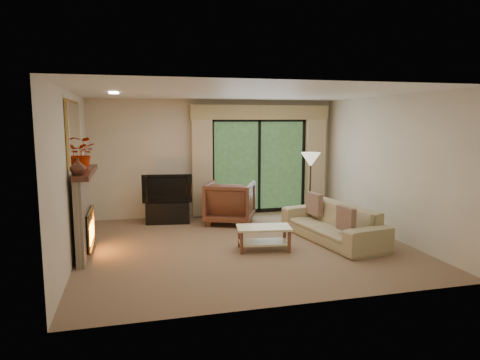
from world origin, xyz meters
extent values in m
plane|color=#876A50|center=(0.00, 0.00, 0.00)|extent=(5.50, 5.50, 0.00)
plane|color=white|center=(0.00, 0.00, 2.60)|extent=(5.50, 5.50, 0.00)
plane|color=beige|center=(0.00, 2.50, 1.30)|extent=(5.00, 0.00, 5.00)
plane|color=beige|center=(0.00, -2.50, 1.30)|extent=(5.00, 0.00, 5.00)
plane|color=beige|center=(-2.75, 0.00, 1.30)|extent=(0.00, 5.00, 5.00)
plane|color=beige|center=(2.75, 0.00, 1.30)|extent=(0.00, 5.00, 5.00)
cube|color=#C4AF87|center=(-0.35, 2.34, 1.20)|extent=(0.45, 0.18, 2.35)
cube|color=#C4AF87|center=(2.35, 2.34, 1.20)|extent=(0.45, 0.18, 2.35)
cube|color=tan|center=(1.00, 2.36, 2.32)|extent=(3.20, 0.24, 0.32)
cube|color=black|center=(-1.15, 1.95, 0.22)|extent=(0.95, 0.52, 0.45)
imported|color=black|center=(-1.15, 1.95, 0.75)|extent=(1.04, 0.27, 0.59)
imported|color=brown|center=(0.12, 1.61, 0.44)|extent=(1.26, 1.27, 0.88)
imported|color=tan|center=(1.61, -0.12, 0.32)|extent=(1.21, 2.30, 0.64)
cube|color=#582E26|center=(1.53, -0.75, 0.54)|extent=(0.17, 0.41, 0.40)
cube|color=#582E26|center=(1.53, 0.51, 0.55)|extent=(0.18, 0.44, 0.42)
imported|color=#4A261B|center=(-2.61, -0.43, 1.49)|extent=(0.27, 0.27, 0.24)
imported|color=#A32204|center=(-2.61, 0.16, 1.63)|extent=(0.58, 0.54, 0.53)
camera|label=1|loc=(-1.85, -6.97, 2.17)|focal=32.00mm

